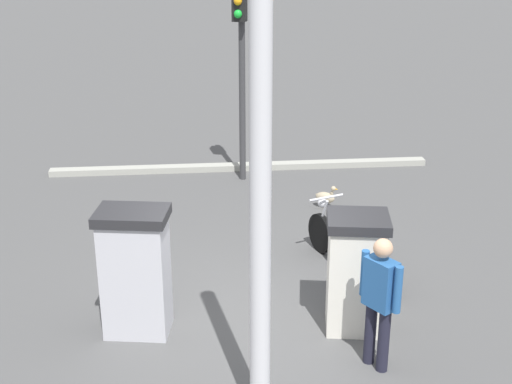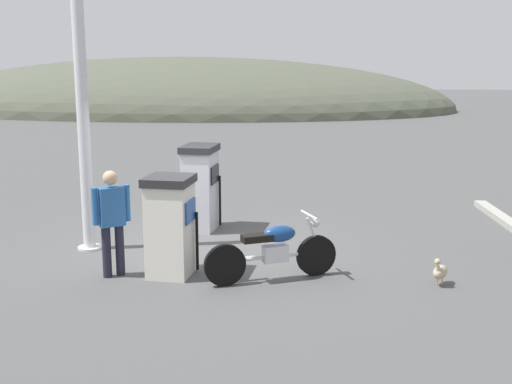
% 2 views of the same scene
% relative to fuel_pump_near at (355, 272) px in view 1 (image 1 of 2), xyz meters
% --- Properties ---
extents(ground_plane, '(120.00, 120.00, 0.00)m').
position_rel_fuel_pump_near_xyz_m(ground_plane, '(0.20, 1.31, -0.75)').
color(ground_plane, '#4C4C4C').
extents(fuel_pump_near, '(0.75, 0.79, 1.48)m').
position_rel_fuel_pump_near_xyz_m(fuel_pump_near, '(0.00, 0.00, 0.00)').
color(fuel_pump_near, silver).
rests_on(fuel_pump_near, ground).
extents(fuel_pump_far, '(0.70, 0.89, 1.59)m').
position_rel_fuel_pump_near_xyz_m(fuel_pump_far, '(-0.00, 2.63, 0.05)').
color(fuel_pump_far, silver).
rests_on(fuel_pump_far, ground).
extents(motorcycle_near_pump, '(1.86, 0.94, 0.94)m').
position_rel_fuel_pump_near_xyz_m(motorcycle_near_pump, '(1.52, -0.11, -0.31)').
color(motorcycle_near_pump, black).
rests_on(motorcycle_near_pump, ground).
extents(attendant_person, '(0.51, 0.41, 1.57)m').
position_rel_fuel_pump_near_xyz_m(attendant_person, '(-0.83, -0.12, 0.14)').
color(attendant_person, '#1E1E2D').
rests_on(attendant_person, ground).
extents(wandering_duck, '(0.32, 0.41, 0.43)m').
position_rel_fuel_pump_near_xyz_m(wandering_duck, '(3.87, -0.14, -0.55)').
color(wandering_duck, tan).
rests_on(wandering_duck, ground).
extents(roadside_traffic_light, '(0.40, 0.29, 3.75)m').
position_rel_fuel_pump_near_xyz_m(roadside_traffic_light, '(5.33, 1.30, 1.81)').
color(roadside_traffic_light, '#38383A').
rests_on(roadside_traffic_light, ground).
extents(canopy_support_pole, '(0.40, 0.40, 4.28)m').
position_rel_fuel_pump_near_xyz_m(canopy_support_pole, '(-1.66, 1.21, 1.31)').
color(canopy_support_pole, silver).
rests_on(canopy_support_pole, ground).
extents(road_edge_kerb, '(0.71, 7.58, 0.12)m').
position_rel_fuel_pump_near_xyz_m(road_edge_kerb, '(5.95, 1.31, -0.69)').
color(road_edge_kerb, '#9E9E93').
rests_on(road_edge_kerb, ground).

